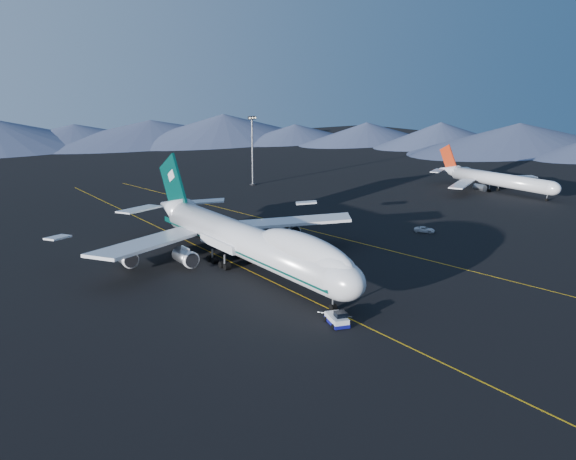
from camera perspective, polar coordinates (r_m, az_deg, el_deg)
ground at (r=124.07m, az=-3.66°, el=-3.54°), size 500.00×500.00×0.00m
taxiway_line_main at (r=124.06m, az=-3.66°, el=-3.54°), size 0.25×220.00×0.01m
taxiway_line_side at (r=148.54m, az=4.28°, el=-0.61°), size 28.08×198.09×0.01m
mountain_ridge at (r=219.20m, az=23.92°, el=4.54°), size 374.91×567.11×12.00m
boeing_747 at (r=122.48m, az=-3.71°, el=-0.94°), size 59.62×72.43×19.37m
pushback_tug at (r=98.03m, az=4.37°, el=-7.98°), size 3.81×5.31×2.09m
second_jet at (r=214.02m, az=17.97°, el=4.31°), size 41.11×46.44×13.22m
service_van at (r=155.69m, az=12.05°, el=0.04°), size 4.53×5.24×1.34m
floodlight_mast at (r=215.47m, az=-3.18°, el=7.07°), size 2.83×2.12×22.91m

